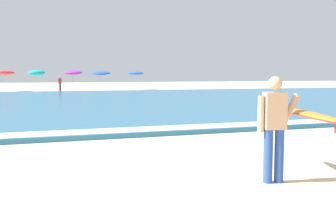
{
  "coord_description": "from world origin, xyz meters",
  "views": [
    {
      "loc": [
        -1.54,
        -5.8,
        1.76
      ],
      "look_at": [
        0.9,
        1.79,
        1.1
      ],
      "focal_mm": 39.4,
      "sensor_mm": 36.0,
      "label": 1
    }
  ],
  "objects_px": {
    "surfer_with_board": "(289,120)",
    "beach_umbrella_4": "(73,73)",
    "beach_umbrella_5": "(100,73)",
    "beach_umbrella_6": "(135,73)",
    "beach_umbrella_3": "(36,73)",
    "beach_umbrella_2": "(5,73)",
    "beachgoer_near_row_left": "(60,84)"
  },
  "relations": [
    {
      "from": "surfer_with_board",
      "to": "beach_umbrella_4",
      "type": "xyz_separation_m",
      "value": [
        -1.32,
        34.84,
        0.95
      ]
    },
    {
      "from": "beach_umbrella_3",
      "to": "beach_umbrella_4",
      "type": "xyz_separation_m",
      "value": [
        3.6,
        -0.49,
        0.03
      ]
    },
    {
      "from": "beach_umbrella_2",
      "to": "beachgoer_near_row_left",
      "type": "height_order",
      "value": "beach_umbrella_2"
    },
    {
      "from": "beach_umbrella_5",
      "to": "beach_umbrella_4",
      "type": "bearing_deg",
      "value": -167.15
    },
    {
      "from": "beach_umbrella_3",
      "to": "beachgoer_near_row_left",
      "type": "distance_m",
      "value": 2.76
    },
    {
      "from": "surfer_with_board",
      "to": "beach_umbrella_6",
      "type": "xyz_separation_m",
      "value": [
        5.85,
        36.96,
        0.89
      ]
    },
    {
      "from": "beach_umbrella_3",
      "to": "beachgoer_near_row_left",
      "type": "xyz_separation_m",
      "value": [
        2.27,
        -1.13,
        -1.1
      ]
    },
    {
      "from": "beach_umbrella_3",
      "to": "beach_umbrella_5",
      "type": "relative_size",
      "value": 1.01
    },
    {
      "from": "surfer_with_board",
      "to": "beachgoer_near_row_left",
      "type": "bearing_deg",
      "value": 94.44
    },
    {
      "from": "beach_umbrella_2",
      "to": "beach_umbrella_4",
      "type": "bearing_deg",
      "value": -21.25
    },
    {
      "from": "beach_umbrella_3",
      "to": "beach_umbrella_2",
      "type": "bearing_deg",
      "value": 145.95
    },
    {
      "from": "surfer_with_board",
      "to": "beach_umbrella_4",
      "type": "distance_m",
      "value": 34.88
    },
    {
      "from": "beach_umbrella_4",
      "to": "beachgoer_near_row_left",
      "type": "distance_m",
      "value": 1.86
    },
    {
      "from": "surfer_with_board",
      "to": "beach_umbrella_5",
      "type": "bearing_deg",
      "value": 87.37
    },
    {
      "from": "beach_umbrella_3",
      "to": "beachgoer_near_row_left",
      "type": "relative_size",
      "value": 1.43
    },
    {
      "from": "beach_umbrella_5",
      "to": "beach_umbrella_3",
      "type": "bearing_deg",
      "value": -178.42
    },
    {
      "from": "beach_umbrella_2",
      "to": "beach_umbrella_3",
      "type": "relative_size",
      "value": 0.98
    },
    {
      "from": "beach_umbrella_3",
      "to": "beach_umbrella_5",
      "type": "height_order",
      "value": "beach_umbrella_3"
    },
    {
      "from": "beach_umbrella_4",
      "to": "beach_umbrella_6",
      "type": "bearing_deg",
      "value": 16.45
    },
    {
      "from": "surfer_with_board",
      "to": "beach_umbrella_3",
      "type": "xyz_separation_m",
      "value": [
        -4.93,
        35.33,
        0.92
      ]
    },
    {
      "from": "beach_umbrella_5",
      "to": "beachgoer_near_row_left",
      "type": "height_order",
      "value": "beach_umbrella_5"
    },
    {
      "from": "surfer_with_board",
      "to": "beach_umbrella_6",
      "type": "relative_size",
      "value": 1.15
    },
    {
      "from": "beach_umbrella_3",
      "to": "beach_umbrella_6",
      "type": "bearing_deg",
      "value": 8.58
    },
    {
      "from": "surfer_with_board",
      "to": "beach_umbrella_4",
      "type": "height_order",
      "value": "beach_umbrella_4"
    },
    {
      "from": "beach_umbrella_5",
      "to": "beach_umbrella_6",
      "type": "distance_m",
      "value": 4.46
    },
    {
      "from": "beachgoer_near_row_left",
      "to": "beach_umbrella_4",
      "type": "bearing_deg",
      "value": 25.39
    },
    {
      "from": "beach_umbrella_4",
      "to": "beachgoer_near_row_left",
      "type": "relative_size",
      "value": 1.45
    },
    {
      "from": "beach_umbrella_4",
      "to": "beach_umbrella_6",
      "type": "relative_size",
      "value": 1.06
    },
    {
      "from": "beach_umbrella_5",
      "to": "beach_umbrella_6",
      "type": "relative_size",
      "value": 1.03
    },
    {
      "from": "beach_umbrella_6",
      "to": "beachgoer_near_row_left",
      "type": "distance_m",
      "value": 9.01
    },
    {
      "from": "beach_umbrella_3",
      "to": "beach_umbrella_4",
      "type": "bearing_deg",
      "value": -7.78
    },
    {
      "from": "beach_umbrella_5",
      "to": "beach_umbrella_6",
      "type": "xyz_separation_m",
      "value": [
        4.22,
        1.44,
        -0.01
      ]
    }
  ]
}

